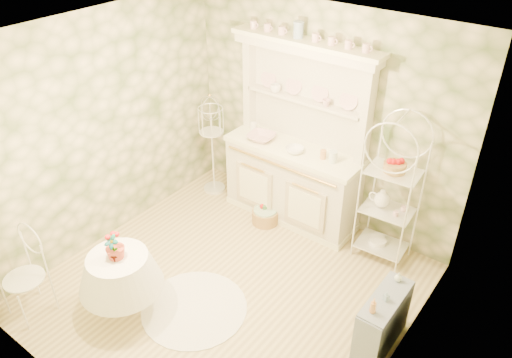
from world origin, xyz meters
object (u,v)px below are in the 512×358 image
Objects in this scene: bakers_rack at (391,191)px; birdcage_stand at (212,141)px; kitchen_dresser at (294,138)px; side_shelf at (382,323)px; round_table at (122,282)px; cafe_chair at (25,283)px; floor_basket at (265,216)px.

birdcage_stand is (-2.48, -0.12, -0.14)m from bakers_rack.
side_shelf is at bearing -33.75° from kitchen_dresser.
bakers_rack reaches higher than side_shelf.
kitchen_dresser is at bearing 174.56° from bakers_rack.
cafe_chair is at bearing -141.70° from round_table.
cafe_chair is (-0.75, -0.59, 0.01)m from round_table.
birdcage_stand is at bearing 169.77° from floor_basket.
side_shelf is 0.83× the size of cafe_chair.
round_table is at bearing -71.23° from birdcage_stand.
side_shelf is 3.50m from cafe_chair.
round_table is 0.50× the size of birdcage_stand.
bakers_rack is at bearing 11.94° from floor_basket.
bakers_rack is at bearing 54.18° from round_table.
floor_basket is at bearing 64.94° from cafe_chair.
floor_basket is (0.26, 2.07, -0.28)m from round_table.
cafe_chair reaches higher than side_shelf.
round_table is (-2.27, -1.18, 0.10)m from side_shelf.
side_shelf is at bearing 27.38° from round_table.
floor_basket is at bearing 158.87° from side_shelf.
side_shelf is 3.26m from birdcage_stand.
side_shelf is 2.21m from floor_basket.
round_table is (-0.43, -2.40, -0.76)m from kitchen_dresser.
cafe_chair reaches higher than round_table.
kitchen_dresser reaches higher than bakers_rack.
kitchen_dresser reaches higher than floor_basket.
kitchen_dresser is 7.24× the size of floor_basket.
bakers_rack is 2.35× the size of round_table.
floor_basket is (-2.01, 0.89, -0.18)m from side_shelf.
kitchen_dresser is 3.47× the size of side_shelf.
side_shelf is 2.56m from round_table.
bakers_rack is 2.74× the size of side_shelf.
birdcage_stand is at bearing 108.77° from round_table.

